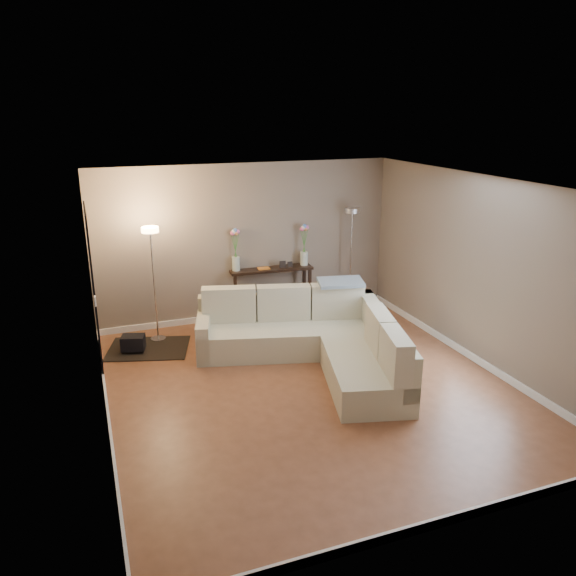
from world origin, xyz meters
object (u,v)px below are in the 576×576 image
object	(u,v)px
sectional_sofa	(315,338)
floor_lamp_lit	(152,262)
console_table	(266,289)
floor_lamp_unlit	(351,239)

from	to	relation	value
sectional_sofa	floor_lamp_lit	bearing A→B (deg)	142.16
sectional_sofa	console_table	bearing A→B (deg)	92.51
sectional_sofa	floor_lamp_lit	world-z (taller)	floor_lamp_lit
sectional_sofa	console_table	world-z (taller)	sectional_sofa
floor_lamp_unlit	console_table	bearing A→B (deg)	173.25
floor_lamp_lit	floor_lamp_unlit	world-z (taller)	floor_lamp_unlit
sectional_sofa	console_table	size ratio (longest dim) A/B	2.20
floor_lamp_lit	floor_lamp_unlit	xyz separation A→B (m)	(3.40, 0.23, 0.02)
sectional_sofa	floor_lamp_lit	size ratio (longest dim) A/B	1.76
sectional_sofa	floor_lamp_unlit	distance (m)	2.45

